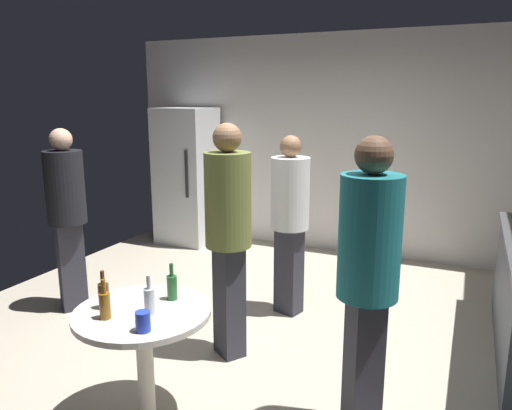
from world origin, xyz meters
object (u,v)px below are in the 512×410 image
Objects in this scene: refrigerator at (187,176)px; plastic_cup_blue at (143,322)px; person_in_olive_shirt at (228,224)px; person_in_black_shirt at (67,206)px; foreground_table at (143,326)px; beer_bottle_clear at (149,300)px; person_in_teal_shirt at (368,268)px; beer_bottle_brown at (104,295)px; beer_bottle_green at (172,286)px; beer_bottle_amber at (105,304)px; person_in_white_shirt at (290,212)px.

plastic_cup_blue is at bearing -61.37° from refrigerator.
person_in_black_shirt is (-1.71, 0.15, -0.06)m from person_in_olive_shirt.
foreground_table is 7.27× the size of plastic_cup_blue.
beer_bottle_clear is 0.13× the size of person_in_teal_shirt.
beer_bottle_brown is 0.14× the size of person_in_black_shirt.
foreground_table is at bearing 0.33° from person_in_black_shirt.
beer_bottle_green is at bearing 88.83° from beer_bottle_clear.
beer_bottle_amber is at bearing -64.74° from refrigerator.
refrigerator is at bearing 115.26° from beer_bottle_amber.
person_in_black_shirt is 1.03× the size of person_in_white_shirt.
person_in_olive_shirt is (0.02, 0.72, 0.22)m from beer_bottle_green.
beer_bottle_clear is 1.24m from person_in_teal_shirt.
foreground_table is at bearing -110.58° from beer_bottle_green.
person_in_teal_shirt is at bearing 19.26° from foreground_table.
plastic_cup_blue is 2.21m from person_in_black_shirt.
person_in_black_shirt is (-1.40, 1.15, 0.16)m from beer_bottle_brown.
beer_bottle_brown is 0.41m from plastic_cup_blue.
beer_bottle_green is 1.00× the size of beer_bottle_clear.
beer_bottle_green is at bearing 62.67° from beer_bottle_amber.
beer_bottle_clear is (0.19, 0.15, 0.00)m from beer_bottle_amber.
beer_bottle_green is 0.22m from beer_bottle_clear.
beer_bottle_clear is 0.14× the size of person_in_white_shirt.
person_in_olive_shirt is at bearing 84.36° from foreground_table.
beer_bottle_green is at bearing 69.42° from foreground_table.
person_in_teal_shirt reaches higher than person_in_white_shirt.
person_in_black_shirt is at bearing 152.72° from beer_bottle_green.
plastic_cup_blue is (0.10, -0.19, -0.03)m from beer_bottle_clear.
beer_bottle_green is 2.09× the size of plastic_cup_blue.
refrigerator is at bearing -111.58° from person_in_white_shirt.
beer_bottle_brown is at bearing 2.33° from person_in_white_shirt.
person_in_olive_shirt reaches higher than foreground_table.
beer_bottle_green is 0.13× the size of person_in_olive_shirt.
beer_bottle_amber reaches higher than foreground_table.
refrigerator reaches higher than beer_bottle_green.
refrigerator is 2.58m from person_in_white_shirt.
plastic_cup_blue is at bearing -63.25° from beer_bottle_clear.
person_in_teal_shirt is (1.04, 0.64, 0.24)m from plastic_cup_blue.
person_in_white_shirt reaches higher than beer_bottle_amber.
refrigerator is 3.95m from beer_bottle_amber.
plastic_cup_blue is (0.17, -0.21, 0.16)m from foreground_table.
person_in_olive_shirt is at bearing 88.76° from beer_bottle_clear.
foreground_table is 0.20m from beer_bottle_clear.
person_in_teal_shirt reaches higher than person_in_black_shirt.
person_in_white_shirt is at bearing 79.70° from beer_bottle_amber.
beer_bottle_brown is (-0.10, 0.10, 0.00)m from beer_bottle_amber.
foreground_table is at bearing -12.86° from person_in_teal_shirt.
beer_bottle_clear is (0.29, 0.05, 0.00)m from beer_bottle_brown.
person_in_teal_shirt is at bearing 11.05° from beer_bottle_green.
beer_bottle_green and beer_bottle_clear have the same top height.
beer_bottle_amber is at bearing -46.68° from beer_bottle_brown.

